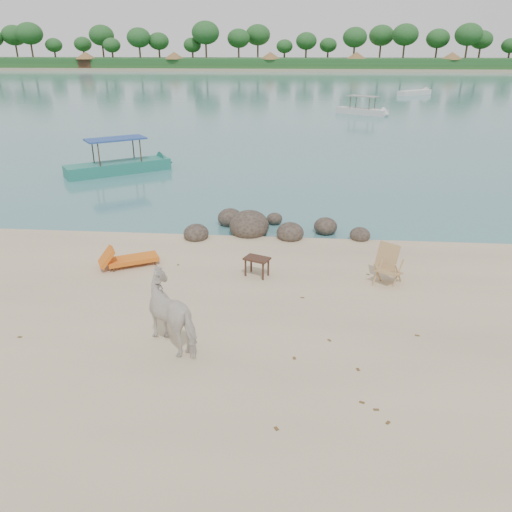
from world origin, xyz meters
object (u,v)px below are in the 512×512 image
Objects in this scene: boat_near at (116,144)px; cow at (175,313)px; side_table at (257,268)px; boulders at (261,227)px; deck_chair at (388,267)px; lounge_chair at (133,258)px.

cow is at bearing -102.85° from boat_near.
boulders is at bearing 115.63° from side_table.
boat_near is at bearing 171.75° from deck_chair.
side_table is 3.67m from lounge_chair.
deck_chair reaches higher than lounge_chair.
boat_near is at bearing -116.04° from cow.
boat_near is (-8.05, 11.86, 1.15)m from side_table.
side_table is 3.52m from deck_chair.
lounge_chair is at bearing -163.70° from side_table.
boat_near is at bearing 133.52° from boulders.
cow reaches higher than deck_chair.
side_table is (1.41, 3.50, -0.49)m from cow.
lounge_chair is at bearing -109.82° from cow.
boulders is 5.25m from deck_chair.
boat_near is (-11.55, 12.04, 0.91)m from deck_chair.
deck_chair is (7.14, -0.60, 0.24)m from lounge_chair.
boulders is 4.68m from lounge_chair.
boat_near is at bearing 82.66° from lounge_chair.
deck_chair reaches higher than boulders.
boulders is at bearing -149.39° from cow.
lounge_chair is at bearing -146.85° from deck_chair.
side_table is 0.66× the size of deck_chair.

